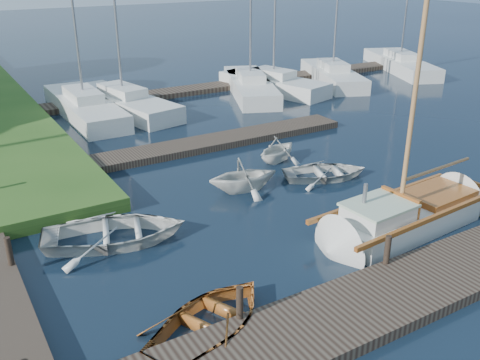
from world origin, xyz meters
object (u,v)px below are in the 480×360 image
mooring_post_1 (240,303)px  marina_boat_7 (400,63)px  marina_boat_0 (84,105)px  marina_boat_4 (273,83)px  marina_boat_5 (333,74)px  tender_c (326,170)px  sailboat (406,218)px  tender_a (115,229)px  tender_b (243,173)px  tender_d (278,147)px  marina_boat_3 (250,85)px  mooring_post_4 (9,251)px  dinghy (212,316)px  marina_boat_1 (123,101)px  mooring_post_2 (387,250)px

mooring_post_1 → marina_boat_7: size_ratio=0.07×
marina_boat_0 → marina_boat_4: marina_boat_0 is taller
mooring_post_1 → marina_boat_5: (18.40, 18.76, -0.14)m
mooring_post_1 → marina_boat_5: size_ratio=0.08×
mooring_post_1 → tender_c: size_ratio=0.25×
mooring_post_1 → marina_boat_7: marina_boat_7 is taller
sailboat → tender_c: 4.44m
tender_a → tender_b: 5.34m
tender_a → tender_d: (7.96, 3.16, 0.16)m
sailboat → marina_boat_3: (5.11, 17.32, 0.22)m
tender_c → marina_boat_0: marina_boat_0 is taller
tender_b → tender_d: 3.35m
tender_c → tender_b: bearing=99.7°
tender_a → marina_boat_0: 14.25m
mooring_post_4 → marina_boat_5: size_ratio=0.08×
tender_c → marina_boat_4: (6.19, 12.64, 0.24)m
dinghy → marina_boat_1: marina_boat_1 is taller
mooring_post_2 → mooring_post_4: size_ratio=1.00×
tender_c → marina_boat_3: bearing=0.2°
tender_b → marina_boat_0: marina_boat_0 is taller
dinghy → marina_boat_4: marina_boat_4 is taller
mooring_post_1 → mooring_post_2: same height
dinghy → tender_c: 9.73m
marina_boat_1 → tender_d: bearing=-176.5°
marina_boat_0 → marina_boat_4: (11.57, -0.58, -0.00)m
mooring_post_4 → dinghy: 5.84m
marina_boat_0 → marina_boat_1: 2.06m
mooring_post_2 → dinghy: mooring_post_2 is taller
marina_boat_4 → mooring_post_2: bearing=138.4°
mooring_post_2 → mooring_post_4: bearing=149.5°
mooring_post_1 → tender_b: 7.73m
tender_c → marina_boat_3: size_ratio=0.29×
mooring_post_1 → sailboat: sailboat is taller
tender_d → marina_boat_0: (-4.89, 10.75, -0.02)m
sailboat → tender_b: bearing=115.2°
marina_boat_1 → marina_boat_3: marina_boat_1 is taller
mooring_post_2 → sailboat: size_ratio=0.08×
sailboat → marina_boat_4: marina_boat_4 is taller
tender_d → marina_boat_5: (11.55, 10.32, -0.03)m
marina_boat_1 → marina_boat_5: size_ratio=1.13×
tender_d → marina_boat_1: (-2.84, 10.54, -0.02)m
mooring_post_2 → mooring_post_4: same height
marina_boat_5 → dinghy: bearing=156.1°
marina_boat_0 → mooring_post_1: bearing=174.3°
marina_boat_3 → tender_b: bearing=169.9°
sailboat → tender_a: (-8.02, 3.73, 0.08)m
marina_boat_3 → marina_boat_4: 1.54m
marina_boat_7 → tender_d: bearing=143.9°
sailboat → marina_boat_5: (11.49, 17.22, 0.22)m
dinghy → mooring_post_2: bearing=-117.5°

